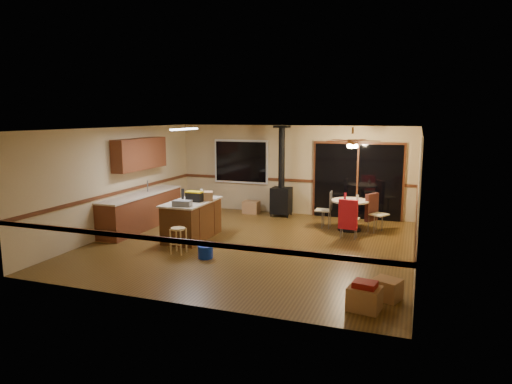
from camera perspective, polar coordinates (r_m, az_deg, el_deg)
The scene contains 35 objects.
floor at distance 10.41m, azimuth -0.55°, elevation -6.51°, with size 7.00×7.00×0.00m, color #573C18.
ceiling at distance 10.01m, azimuth -0.58°, elevation 7.94°, with size 7.00×7.00×0.00m, color silver.
wall_back at distance 13.44m, azimuth 4.56°, elevation 2.76°, with size 7.00×7.00×0.00m, color tan.
wall_front at distance 7.00m, azimuth -10.46°, elevation -3.64°, with size 7.00×7.00×0.00m, color tan.
wall_left at distance 11.78m, azimuth -16.77°, elevation 1.43°, with size 7.00×7.00×0.00m, color tan.
wall_right at distance 9.53m, azimuth 19.62°, elevation -0.55°, with size 7.00×7.00×0.00m, color tan.
chair_rail at distance 10.18m, azimuth -0.56°, elevation -1.10°, with size 7.00×7.00×0.08m, color #522814, non-canonical shape.
window at distance 13.87m, azimuth -1.89°, elevation 3.83°, with size 1.72×0.10×1.32m, color black.
sliding_door at distance 13.07m, azimuth 12.57°, elevation 1.26°, with size 2.52×0.10×2.10m, color black.
lower_cabinets at distance 12.16m, azimuth -14.05°, elevation -2.37°, with size 0.60×3.00×0.86m, color brown.
countertop at distance 12.08m, azimuth -14.13°, elevation -0.28°, with size 0.64×3.04×0.04m, color beige.
upper_cabinets at distance 12.19m, azimuth -14.30°, elevation 4.64°, with size 0.35×2.00×0.80m, color brown.
kitchen_island at distance 10.89m, azimuth -8.01°, elevation -3.43°, with size 0.88×1.68×0.90m.
wood_stove at distance 13.14m, azimuth 3.18°, elevation 0.11°, with size 0.55×0.50×2.52m.
ceiling_fan at distance 11.54m, azimuth 11.95°, elevation 6.02°, with size 0.24×0.24×0.55m.
fluorescent_strip at distance 11.02m, azimuth -8.94°, elevation 7.77°, with size 0.10×1.20×0.04m, color white.
toolbox_grey at distance 10.20m, azimuth -9.22°, elevation -1.41°, with size 0.41×0.23×0.13m, color slate.
toolbox_black at distance 10.70m, azimuth -7.70°, elevation -0.63°, with size 0.38×0.20×0.21m, color black.
toolbox_yellow_lid at distance 10.68m, azimuth -7.72°, elevation 0.01°, with size 0.40×0.21×0.03m, color gold.
box_on_island at distance 10.84m, azimuth -6.01°, elevation -0.48°, with size 0.22×0.30×0.20m, color #A57649.
bottle_dark at distance 11.07m, azimuth -9.13°, elevation -0.22°, with size 0.07×0.07×0.25m, color black.
bottle_pink at distance 10.86m, azimuth -6.75°, elevation -0.45°, with size 0.07×0.07×0.22m, color #D84C8C.
bottle_white at distance 11.31m, azimuth -6.81°, elevation -0.12°, with size 0.06×0.06×0.19m, color white.
bar_stool at distance 9.79m, azimuth -9.68°, elevation -6.00°, with size 0.30×0.30×0.55m, color tan.
blue_bucket at distance 9.44m, azimuth -6.33°, elevation -7.45°, with size 0.31×0.31×0.26m, color #0C2BAB.
dining_table at distance 11.75m, azimuth 11.66°, elevation -2.17°, with size 0.94×0.94×0.78m.
glass_red at distance 11.81m, azimuth 11.06°, elevation -0.47°, with size 0.06×0.06×0.16m, color #590C14.
glass_cream at distance 11.62m, azimuth 12.56°, elevation -0.72°, with size 0.07×0.07×0.15m, color beige.
chair_left at distance 11.94m, azimuth 8.92°, elevation -1.64°, with size 0.43×0.42×0.51m.
chair_near at distance 10.87m, azimuth 11.46°, elevation -2.77°, with size 0.46×0.50×0.70m.
chair_right at distance 11.82m, azimuth 14.37°, elevation -1.89°, with size 0.61×0.59×0.70m.
box_under_window at distance 13.58m, azimuth -0.60°, elevation -1.91°, with size 0.46×0.37×0.37m, color #A57649.
box_corner_a at distance 7.18m, azimuth 13.41°, elevation -12.83°, with size 0.47×0.39×0.36m, color #A57649.
box_corner_b at distance 7.66m, azimuth 16.05°, elevation -11.60°, with size 0.41×0.35×0.33m, color #A57649.
box_small_red at distance 7.10m, azimuth 13.48°, elevation -11.17°, with size 0.33×0.28×0.09m, color maroon.
Camera 1 is at (3.43, -9.40, 2.88)m, focal length 32.00 mm.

